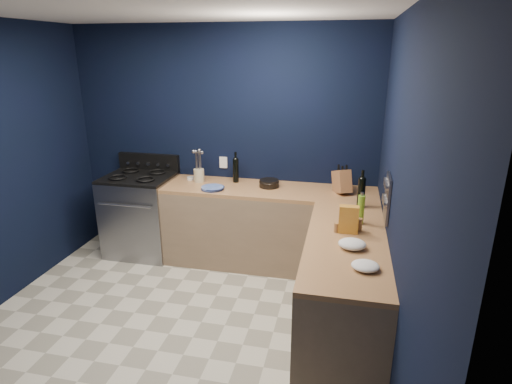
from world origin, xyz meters
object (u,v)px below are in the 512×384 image
(utensil_crock, at_px, (199,175))
(knife_block, at_px, (342,182))
(plate_stack, at_px, (212,188))
(crouton_bag, at_px, (349,219))
(gas_range, at_px, (142,216))

(utensil_crock, relative_size, knife_block, 0.62)
(plate_stack, distance_m, crouton_bag, 1.66)
(gas_range, distance_m, knife_block, 2.36)
(gas_range, relative_size, crouton_bag, 4.01)
(gas_range, distance_m, crouton_bag, 2.62)
(plate_stack, relative_size, knife_block, 1.01)
(gas_range, xyz_separation_m, crouton_bag, (2.37, -0.98, 0.55))
(utensil_crock, bearing_deg, crouton_bag, -32.85)
(plate_stack, distance_m, utensil_crock, 0.34)
(knife_block, relative_size, crouton_bag, 1.03)
(plate_stack, relative_size, utensil_crock, 1.62)
(plate_stack, distance_m, knife_block, 1.37)
(knife_block, bearing_deg, plate_stack, 162.90)
(plate_stack, height_order, knife_block, knife_block)
(plate_stack, height_order, utensil_crock, utensil_crock)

